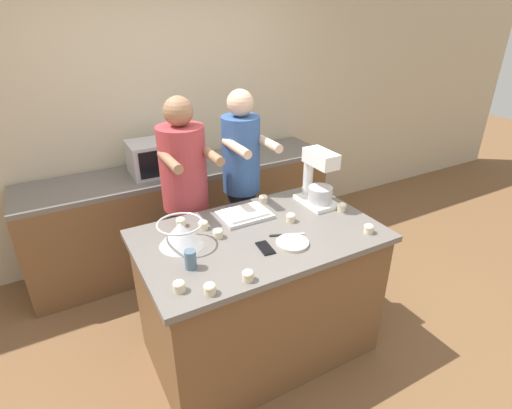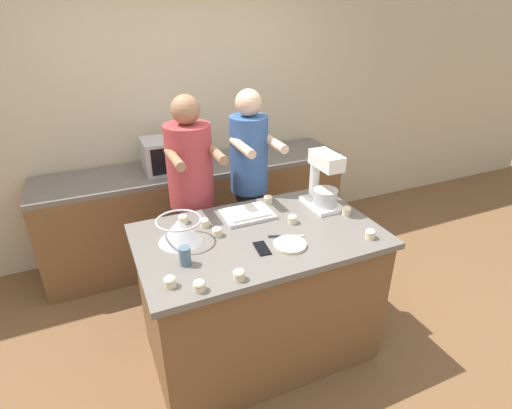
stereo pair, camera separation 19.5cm
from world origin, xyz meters
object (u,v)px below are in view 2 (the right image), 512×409
Objects in this scene: stand_mixer at (323,183)px; cell_phone at (262,248)px; mixing_bowl at (180,230)px; cupcake_9 at (199,285)px; cupcake_1 at (293,219)px; cupcake_7 at (170,281)px; cupcake_2 at (183,218)px; drinking_glass at (185,256)px; baking_tray at (247,214)px; cupcake_5 at (217,231)px; knife at (284,236)px; cupcake_0 at (268,199)px; microwave_oven at (174,153)px; cupcake_8 at (370,234)px; small_plate at (290,245)px; cupcake_6 at (239,274)px; cupcake_4 at (346,210)px; person_left at (193,204)px; cupcake_3 at (204,222)px; person_right at (249,192)px.

stand_mixer is 2.63× the size of cell_phone.
mixing_bowl reaches higher than cupcake_9.
cupcake_1 is 1.00× the size of cupcake_7.
cupcake_2 and cupcake_7 have the same top height.
baking_tray is at bearing 35.85° from drinking_glass.
mixing_bowl is 4.31× the size of cupcake_7.
mixing_bowl reaches higher than cupcake_5.
knife is 0.48m from cupcake_0.
cupcake_1 is at bearing -5.31° from cupcake_5.
cupcake_2 is (-0.21, -1.07, -0.07)m from microwave_oven.
microwave_oven is at bearing 114.49° from cupcake_8.
small_plate is at bearing 16.69° from cupcake_9.
stand_mixer reaches higher than cupcake_7.
mixing_bowl reaches higher than cupcake_7.
stand_mixer reaches higher than cell_phone.
cupcake_1 is 1.00× the size of cupcake_5.
cupcake_6 is at bearing -93.17° from microwave_oven.
cupcake_4 is 1.20m from cupcake_9.
cupcake_5 is at bearing -90.69° from person_left.
stand_mixer is 0.41m from cupcake_0.
cupcake_3 is 1.00× the size of cupcake_6.
cupcake_2 is (-0.65, 0.29, 0.00)m from cupcake_1.
person_left is at bearing 102.27° from cell_phone.
cupcake_0 is at bearing -86.25° from person_right.
cupcake_1 is 0.71m from cupcake_2.
cupcake_5 is (-0.46, -0.58, 0.07)m from person_right.
cell_phone is 0.45m from drinking_glass.
knife is 3.36× the size of cupcake_5.
cupcake_3 is (0.22, 0.36, -0.02)m from drinking_glass.
person_left reaches higher than microwave_oven.
stand_mixer is 0.73× the size of microwave_oven.
knife is at bearing -38.04° from cupcake_3.
person_right is at bearing 71.72° from cell_phone.
cupcake_8 is (0.58, -0.56, 0.01)m from baking_tray.
cupcake_0 is (0.42, -1.03, -0.07)m from microwave_oven.
microwave_oven is 1.57m from cell_phone.
cupcake_9 is at bearing -103.90° from person_left.
cupcake_2 is at bearing 81.77° from cupcake_9.
stand_mixer is 0.72m from cell_phone.
small_plate is at bearing -97.25° from person_right.
baking_tray is 5.31× the size of cupcake_0.
stand_mixer is at bearing 23.47° from cupcake_1.
stand_mixer is at bearing 15.96° from drinking_glass.
cupcake_7 is at bearing -127.45° from drinking_glass.
cupcake_1 is (0.72, -0.07, -0.05)m from mixing_bowl.
person_right is 0.75m from cupcake_5.
cupcake_5 is at bearing -149.38° from cupcake_0.
person_left is at bearing 89.31° from cupcake_5.
cupcake_8 is (1.10, -0.19, -0.02)m from drinking_glass.
cupcake_9 is at bearing -109.38° from cupcake_3.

